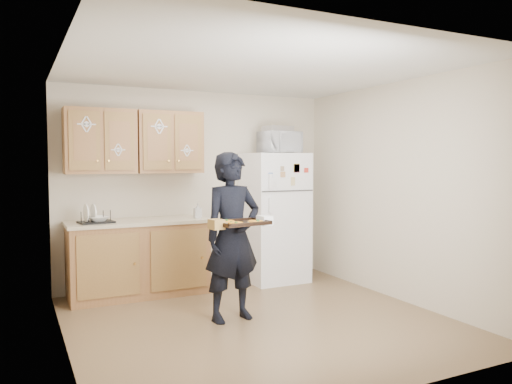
% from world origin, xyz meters
% --- Properties ---
extents(floor, '(3.60, 3.60, 0.00)m').
position_xyz_m(floor, '(0.00, 0.00, 0.00)').
color(floor, brown).
rests_on(floor, ground).
extents(ceiling, '(3.60, 3.60, 0.00)m').
position_xyz_m(ceiling, '(0.00, 0.00, 2.50)').
color(ceiling, silver).
rests_on(ceiling, wall_back).
extents(wall_back, '(3.60, 0.04, 2.50)m').
position_xyz_m(wall_back, '(0.00, 1.80, 1.25)').
color(wall_back, beige).
rests_on(wall_back, floor).
extents(wall_front, '(3.60, 0.04, 2.50)m').
position_xyz_m(wall_front, '(0.00, -1.80, 1.25)').
color(wall_front, beige).
rests_on(wall_front, floor).
extents(wall_left, '(0.04, 3.60, 2.50)m').
position_xyz_m(wall_left, '(-1.80, 0.00, 1.25)').
color(wall_left, beige).
rests_on(wall_left, floor).
extents(wall_right, '(0.04, 3.60, 2.50)m').
position_xyz_m(wall_right, '(1.80, 0.00, 1.25)').
color(wall_right, beige).
rests_on(wall_right, floor).
extents(refrigerator, '(0.75, 0.70, 1.70)m').
position_xyz_m(refrigerator, '(0.95, 1.43, 0.85)').
color(refrigerator, white).
rests_on(refrigerator, floor).
extents(base_cabinet, '(1.60, 0.60, 0.86)m').
position_xyz_m(base_cabinet, '(-0.85, 1.48, 0.43)').
color(base_cabinet, brown).
rests_on(base_cabinet, floor).
extents(countertop, '(1.64, 0.64, 0.04)m').
position_xyz_m(countertop, '(-0.85, 1.48, 0.88)').
color(countertop, beige).
rests_on(countertop, base_cabinet).
extents(upper_cab_left, '(0.80, 0.33, 0.75)m').
position_xyz_m(upper_cab_left, '(-1.25, 1.61, 1.83)').
color(upper_cab_left, brown).
rests_on(upper_cab_left, wall_back).
extents(upper_cab_right, '(0.80, 0.33, 0.75)m').
position_xyz_m(upper_cab_right, '(-0.43, 1.61, 1.83)').
color(upper_cab_right, brown).
rests_on(upper_cab_right, wall_back).
extents(cereal_box, '(0.20, 0.07, 0.32)m').
position_xyz_m(cereal_box, '(1.47, 1.67, 0.16)').
color(cereal_box, gold).
rests_on(cereal_box, floor).
extents(person, '(0.66, 0.48, 1.69)m').
position_xyz_m(person, '(-0.21, 0.15, 0.84)').
color(person, black).
rests_on(person, floor).
extents(baking_tray, '(0.51, 0.40, 0.04)m').
position_xyz_m(baking_tray, '(-0.25, -0.15, 1.01)').
color(baking_tray, black).
rests_on(baking_tray, person).
extents(pizza_front_left, '(0.16, 0.16, 0.02)m').
position_xyz_m(pizza_front_left, '(-0.35, -0.24, 1.03)').
color(pizza_front_left, '#FF9F20').
rests_on(pizza_front_left, baking_tray).
extents(pizza_front_right, '(0.16, 0.16, 0.02)m').
position_xyz_m(pizza_front_right, '(-0.13, -0.21, 1.03)').
color(pizza_front_right, '#FF9F20').
rests_on(pizza_front_right, baking_tray).
extents(pizza_back_left, '(0.16, 0.16, 0.02)m').
position_xyz_m(pizza_back_left, '(-0.37, -0.08, 1.03)').
color(pizza_back_left, '#FF9F20').
rests_on(pizza_back_left, baking_tray).
extents(microwave, '(0.55, 0.41, 0.28)m').
position_xyz_m(microwave, '(1.00, 1.38, 1.84)').
color(microwave, white).
rests_on(microwave, refrigerator).
extents(foil_pan, '(0.37, 0.27, 0.08)m').
position_xyz_m(foil_pan, '(0.99, 1.41, 2.02)').
color(foil_pan, silver).
rests_on(foil_pan, microwave).
extents(dish_rack, '(0.40, 0.32, 0.15)m').
position_xyz_m(dish_rack, '(-1.34, 1.42, 0.97)').
color(dish_rack, black).
rests_on(dish_rack, countertop).
extents(bowl, '(0.26, 0.26, 0.06)m').
position_xyz_m(bowl, '(-1.32, 1.42, 0.95)').
color(bowl, white).
rests_on(bowl, dish_rack).
extents(soap_bottle, '(0.08, 0.09, 0.18)m').
position_xyz_m(soap_bottle, '(-0.15, 1.37, 0.99)').
color(soap_bottle, white).
rests_on(soap_bottle, countertop).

